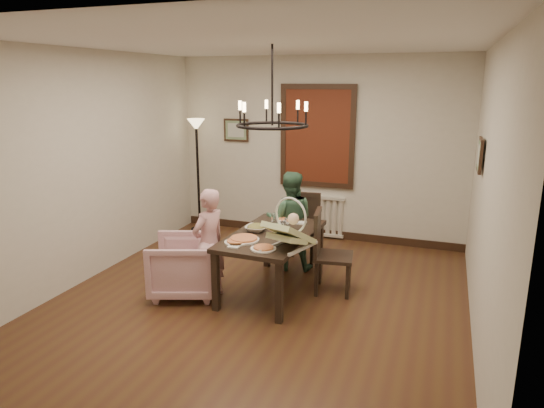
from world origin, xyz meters
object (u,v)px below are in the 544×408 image
Objects in this scene: chair_far at (302,229)px; elderly_woman at (209,253)px; dining_table at (272,240)px; baby_bouncer at (289,231)px; chair_right at (334,252)px; drinking_glass at (282,228)px; floor_lamp at (198,177)px; seated_man at (290,229)px; armchair at (184,266)px.

chair_far is 0.90× the size of elderly_woman.
baby_bouncer is at bearing -48.22° from dining_table.
drinking_glass is (-0.56, -0.21, 0.29)m from chair_right.
chair_right is at bearing -31.77° from floor_lamp.
dining_table is 2.71m from floor_lamp.
seated_man reaches higher than chair_far.
dining_table is 0.77m from seated_man.
seated_man is at bearing 101.37° from drinking_glass.
chair_right is 0.91× the size of seated_man.
armchair is at bearing -65.19° from elderly_woman.
elderly_woman is 0.98× the size of seated_man.
elderly_woman reaches higher than armchair.
baby_bouncer reaches higher than seated_man.
armchair is at bearing -129.32° from chair_far.
dining_table is 2.73× the size of baby_bouncer.
baby_bouncer is at bearing -44.76° from floor_lamp.
chair_right is 3.12m from floor_lamp.
chair_far is at bearing -22.71° from floor_lamp.
seated_man is at bearing 94.99° from dining_table.
dining_table is 1.44× the size of seated_man.
baby_bouncer is (-0.34, -0.64, 0.41)m from chair_right.
dining_table is at bearing -43.55° from floor_lamp.
chair_right is at bearing 128.33° from seated_man.
chair_far reaches higher than armchair.
seated_man is at bearing -29.65° from floor_lamp.
elderly_woman is at bearing 77.57° from armchair.
armchair is 2.56m from floor_lamp.
elderly_woman is 0.88m from drinking_glass.
seated_man is 2.24m from floor_lamp.
armchair is 1.23m from drinking_glass.
dining_table is 0.74m from elderly_woman.
chair_right is at bearing -56.27° from chair_far.
chair_right is 0.89m from seated_man.
drinking_glass reaches higher than dining_table.
dining_table is 0.73m from chair_right.
dining_table is 0.60m from baby_bouncer.
chair_right reaches higher than dining_table.
chair_far is at bearing 118.60° from baby_bouncer.
dining_table is 1.58× the size of chair_right.
drinking_glass is at bearing -91.32° from chair_far.
armchair is at bearing -161.66° from baby_bouncer.
elderly_woman is at bearing -120.63° from chair_far.
chair_far is 1.76m from armchair.
dining_table is 1.64× the size of chair_far.
floor_lamp reaches higher than drinking_glass.
baby_bouncer reaches higher than elderly_woman.
drinking_glass is at bearing 11.71° from dining_table.
drinking_glass is at bearing 101.70° from chair_right.
seated_man reaches higher than elderly_woman.
floor_lamp is at bearing 153.13° from baby_bouncer.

